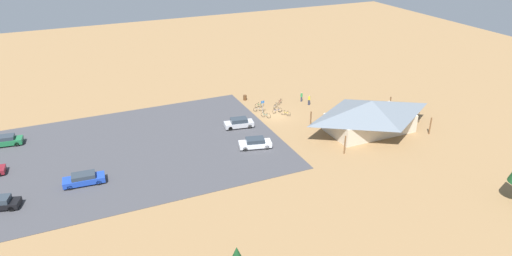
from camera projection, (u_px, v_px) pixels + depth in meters
The scene contains 23 objects.
ground at pixel (275, 116), 73.25m from camera, with size 160.00×160.00×0.00m, color #937047.
parking_lot_asphalt at pixel (127, 152), 62.13m from camera, with size 41.81×28.52×0.05m, color #424247.
bike_pavilion at pixel (371, 114), 66.97m from camera, with size 15.25×9.49×4.81m.
trash_bin at pixel (245, 98), 79.19m from camera, with size 0.60×0.60×0.90m, color brown.
lot_sign at pixel (263, 105), 73.64m from camera, with size 0.56×0.08×2.20m.
bicycle_blue_lone_west at pixel (408, 110), 74.47m from camera, with size 0.52×1.68×0.82m.
bicycle_silver_lone_east at pixel (275, 106), 75.90m from camera, with size 1.27×1.09×0.84m.
bicycle_orange_edge_south at pixel (416, 118), 71.32m from camera, with size 0.48×1.77×0.82m.
bicycle_yellow_near_porch at pixel (286, 113), 73.15m from camera, with size 1.09×1.36×0.92m.
bicycle_teal_yard_left at pixel (266, 115), 72.40m from camera, with size 1.09×1.38×0.93m.
bicycle_red_front_row at pixel (280, 102), 77.50m from camera, with size 1.31×1.18×0.87m.
bicycle_black_trailside at pixel (396, 111), 73.94m from camera, with size 1.19×1.21×0.75m.
bicycle_white_yard_center at pixel (398, 106), 75.92m from camera, with size 0.48×1.60×0.78m.
bicycle_green_edge_north at pixel (259, 105), 76.35m from camera, with size 1.71×0.48×0.87m.
bicycle_purple_by_bin at pixel (417, 114), 72.72m from camera, with size 1.62×0.75×0.88m.
bicycle_blue_yard_right at pixel (277, 111), 74.14m from camera, with size 1.82×0.48×0.85m.
bicycle_silver_back_row at pixel (258, 109), 74.72m from camera, with size 1.60×0.48×0.77m.
car_blue_second_row at pixel (84, 179), 54.36m from camera, with size 4.90×2.15×1.38m.
car_silver_far_end at pixel (239, 123), 68.80m from camera, with size 4.57×2.41×1.48m.
car_green_mid_lot at pixel (5, 141), 63.46m from camera, with size 4.58×2.25×1.44m.
car_white_aisle_side at pixel (255, 143), 62.85m from camera, with size 4.75×2.86×1.41m.
visitor_by_pavilion at pixel (301, 96), 78.48m from camera, with size 0.38×0.40×1.69m.
visitor_crossing_yard at pixel (309, 100), 76.96m from camera, with size 0.38×0.36×1.78m.
Camera 1 is at (30.07, 60.10, 29.34)m, focal length 32.08 mm.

